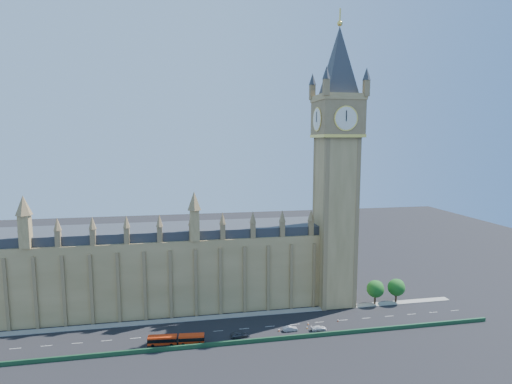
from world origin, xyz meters
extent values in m
plane|color=black|center=(0.00, 0.00, 0.00)|extent=(400.00, 400.00, 0.00)
cube|color=olive|center=(-25.00, 22.00, 12.50)|extent=(120.00, 20.00, 25.00)
cube|color=#2D3035|center=(-25.00, 22.00, 26.50)|extent=(120.00, 18.00, 3.00)
cube|color=olive|center=(38.00, 14.00, 29.00)|extent=(12.00, 12.00, 58.00)
cube|color=olive|center=(38.00, 14.00, 64.00)|extent=(14.00, 14.00, 12.00)
cylinder|color=silver|center=(38.00, 6.85, 64.00)|extent=(7.20, 0.30, 7.20)
cube|color=olive|center=(38.00, 14.00, 71.00)|extent=(14.50, 14.50, 2.00)
pyramid|color=#2D3035|center=(38.00, 14.00, 94.00)|extent=(20.59, 20.59, 22.00)
sphere|color=#F2C64C|center=(38.00, 14.00, 94.80)|extent=(1.80, 1.80, 1.80)
cube|color=#1E4C2D|center=(0.00, -9.00, 0.60)|extent=(160.00, 0.60, 1.20)
cube|color=gray|center=(0.00, 9.50, 0.08)|extent=(160.00, 3.00, 0.16)
cylinder|color=#382619|center=(52.00, 10.00, 2.00)|extent=(0.70, 0.70, 4.00)
sphere|color=#15511A|center=(52.00, 10.00, 5.50)|extent=(6.00, 6.00, 6.00)
sphere|color=#15511A|center=(52.80, 10.30, 6.10)|extent=(4.38, 4.38, 4.38)
cylinder|color=#382619|center=(60.00, 10.00, 2.00)|extent=(0.70, 0.70, 4.00)
sphere|color=#15511A|center=(60.00, 10.00, 5.50)|extent=(6.00, 6.00, 6.00)
sphere|color=#15511A|center=(60.80, 10.30, 6.10)|extent=(4.38, 4.38, 4.38)
cube|color=red|center=(-20.09, -5.48, 1.33)|extent=(8.16, 2.96, 2.66)
cube|color=red|center=(-12.05, -6.24, 1.33)|extent=(7.28, 2.87, 2.66)
cube|color=black|center=(-20.09, -5.48, 1.65)|extent=(8.21, 3.01, 1.01)
cube|color=black|center=(-12.05, -6.24, 1.65)|extent=(7.33, 2.93, 1.01)
cylinder|color=black|center=(-16.29, -5.84, 1.20)|extent=(0.93, 2.19, 2.13)
cylinder|color=black|center=(-22.73, -6.35, 0.44)|extent=(0.91, 0.35, 0.89)
cylinder|color=black|center=(-22.53, -4.14, 0.44)|extent=(0.91, 0.35, 0.89)
cylinder|color=black|center=(-17.65, -6.83, 0.44)|extent=(0.91, 0.35, 0.89)
cylinder|color=black|center=(-17.44, -4.62, 0.44)|extent=(0.91, 0.35, 0.89)
cylinder|color=black|center=(-14.41, -7.13, 0.44)|extent=(0.91, 0.35, 0.89)
cylinder|color=black|center=(-14.20, -4.92, 0.44)|extent=(0.91, 0.35, 0.89)
cylinder|color=black|center=(-9.89, -7.56, 0.44)|extent=(0.91, 0.35, 0.89)
cylinder|color=black|center=(-9.68, -5.35, 0.44)|extent=(0.91, 0.35, 0.89)
imported|color=#3F4047|center=(1.69, -5.06, 0.81)|extent=(4.88, 2.18, 1.63)
imported|color=#96999D|center=(17.36, -4.01, 0.73)|extent=(4.42, 1.58, 1.45)
imported|color=silver|center=(25.99, -5.18, 0.69)|extent=(4.81, 2.15, 1.37)
cube|color=black|center=(22.88, -3.41, 0.02)|extent=(0.41, 0.41, 0.04)
cone|color=orange|center=(22.88, -3.41, 0.32)|extent=(0.46, 0.46, 0.64)
cylinder|color=white|center=(22.88, -3.41, 0.41)|extent=(0.31, 0.31, 0.11)
cube|color=black|center=(14.00, -3.60, 0.02)|extent=(0.52, 0.52, 0.04)
cone|color=#FF580D|center=(14.00, -3.60, 0.37)|extent=(0.57, 0.57, 0.74)
cylinder|color=white|center=(14.00, -3.60, 0.48)|extent=(0.36, 0.36, 0.13)
cube|color=black|center=(23.99, -1.00, 0.02)|extent=(0.44, 0.44, 0.04)
cone|color=#FD5E0D|center=(23.99, -1.00, 0.37)|extent=(0.49, 0.49, 0.74)
cylinder|color=white|center=(23.99, -1.00, 0.47)|extent=(0.36, 0.36, 0.13)
cube|color=black|center=(34.00, -0.55, 0.02)|extent=(0.43, 0.43, 0.04)
cone|color=#FC470D|center=(34.00, -0.55, 0.33)|extent=(0.47, 0.47, 0.66)
cylinder|color=white|center=(34.00, -0.55, 0.42)|extent=(0.32, 0.32, 0.11)
camera|label=1|loc=(-13.69, -114.10, 56.68)|focal=28.00mm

